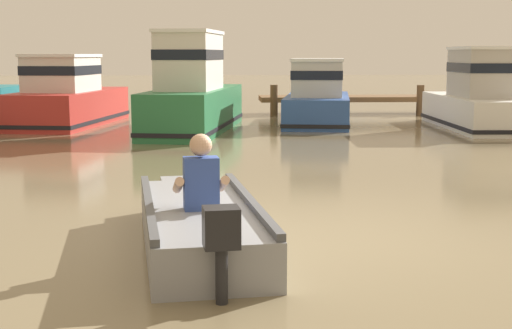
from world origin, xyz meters
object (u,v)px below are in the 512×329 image
at_px(moored_boat_red, 67,99).
at_px(moored_boat_blue, 317,100).
at_px(moored_boat_green, 193,95).
at_px(moored_boat_white, 479,99).
at_px(rowboat_with_person, 199,223).

xyz_separation_m(moored_boat_red, moored_boat_blue, (6.94, -0.16, -0.05)).
height_order(moored_boat_green, moored_boat_white, moored_boat_green).
bearing_deg(moored_boat_red, moored_boat_white, -8.36).
distance_m(moored_boat_green, moored_boat_white, 7.50).
height_order(rowboat_with_person, moored_boat_blue, moored_boat_blue).
bearing_deg(moored_boat_blue, moored_boat_red, 178.71).
distance_m(rowboat_with_person, moored_boat_white, 13.44).
bearing_deg(moored_boat_red, moored_boat_green, -28.33).
distance_m(rowboat_with_person, moored_boat_red, 13.55).
bearing_deg(moored_boat_green, moored_boat_blue, 26.89).
bearing_deg(rowboat_with_person, moored_boat_white, 57.78).
bearing_deg(moored_boat_blue, rowboat_with_person, -103.57).
height_order(moored_boat_red, moored_boat_green, moored_boat_green).
bearing_deg(moored_boat_white, moored_boat_green, -177.88).
xyz_separation_m(rowboat_with_person, moored_boat_white, (7.16, 11.36, 0.54)).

